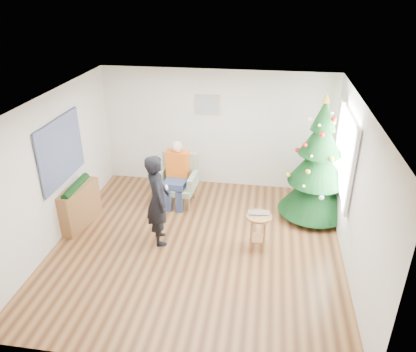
% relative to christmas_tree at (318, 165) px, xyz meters
% --- Properties ---
extents(floor, '(5.00, 5.00, 0.00)m').
position_rel_christmas_tree_xyz_m(floor, '(-2.08, -1.37, -1.11)').
color(floor, brown).
rests_on(floor, ground).
extents(ceiling, '(5.00, 5.00, 0.00)m').
position_rel_christmas_tree_xyz_m(ceiling, '(-2.08, -1.37, 1.49)').
color(ceiling, white).
rests_on(ceiling, wall_back).
extents(wall_back, '(5.00, 0.00, 5.00)m').
position_rel_christmas_tree_xyz_m(wall_back, '(-2.08, 1.13, 0.19)').
color(wall_back, silver).
rests_on(wall_back, floor).
extents(wall_front, '(5.00, 0.00, 5.00)m').
position_rel_christmas_tree_xyz_m(wall_front, '(-2.08, -3.87, 0.19)').
color(wall_front, silver).
rests_on(wall_front, floor).
extents(wall_left, '(0.00, 5.00, 5.00)m').
position_rel_christmas_tree_xyz_m(wall_left, '(-4.58, -1.37, 0.19)').
color(wall_left, silver).
rests_on(wall_left, floor).
extents(wall_right, '(0.00, 5.00, 5.00)m').
position_rel_christmas_tree_xyz_m(wall_right, '(0.42, -1.37, 0.19)').
color(wall_right, silver).
rests_on(wall_right, floor).
extents(window_panel, '(0.04, 1.30, 1.40)m').
position_rel_christmas_tree_xyz_m(window_panel, '(0.39, -0.37, 0.39)').
color(window_panel, white).
rests_on(window_panel, wall_right).
extents(curtains, '(0.05, 1.75, 1.50)m').
position_rel_christmas_tree_xyz_m(curtains, '(0.36, -0.37, 0.39)').
color(curtains, white).
rests_on(curtains, wall_right).
extents(christmas_tree, '(1.36, 1.36, 2.46)m').
position_rel_christmas_tree_xyz_m(christmas_tree, '(0.00, 0.00, 0.00)').
color(christmas_tree, '#3F2816').
rests_on(christmas_tree, floor).
extents(stool, '(0.44, 0.44, 0.66)m').
position_rel_christmas_tree_xyz_m(stool, '(-1.03, -1.24, -0.77)').
color(stool, brown).
rests_on(stool, floor).
extents(laptop, '(0.39, 0.27, 0.03)m').
position_rel_christmas_tree_xyz_m(laptop, '(-1.03, -1.24, -0.43)').
color(laptop, silver).
rests_on(laptop, stool).
extents(armchair, '(0.85, 0.78, 1.03)m').
position_rel_christmas_tree_xyz_m(armchair, '(-2.75, 0.13, -0.73)').
color(armchair, gray).
rests_on(armchair, floor).
extents(seated_person, '(0.46, 0.66, 1.34)m').
position_rel_christmas_tree_xyz_m(seated_person, '(-2.76, 0.07, -0.41)').
color(seated_person, navy).
rests_on(seated_person, armchair).
extents(standing_man, '(0.60, 0.71, 1.67)m').
position_rel_christmas_tree_xyz_m(standing_man, '(-2.77, -1.29, -0.27)').
color(standing_man, black).
rests_on(standing_man, floor).
extents(game_controller, '(0.08, 0.13, 0.04)m').
position_rel_christmas_tree_xyz_m(game_controller, '(-2.59, -1.32, 0.00)').
color(game_controller, white).
rests_on(game_controller, standing_man).
extents(console, '(0.47, 1.04, 0.80)m').
position_rel_christmas_tree_xyz_m(console, '(-4.41, -1.01, -0.71)').
color(console, brown).
rests_on(console, floor).
extents(garland, '(0.14, 0.90, 0.14)m').
position_rel_christmas_tree_xyz_m(garland, '(-4.41, -1.01, -0.29)').
color(garland, black).
rests_on(garland, console).
extents(tapestry, '(0.03, 1.50, 1.15)m').
position_rel_christmas_tree_xyz_m(tapestry, '(-4.54, -1.07, 0.44)').
color(tapestry, black).
rests_on(tapestry, wall_left).
extents(framed_picture, '(0.52, 0.05, 0.42)m').
position_rel_christmas_tree_xyz_m(framed_picture, '(-2.28, 1.10, 0.74)').
color(framed_picture, tan).
rests_on(framed_picture, wall_back).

